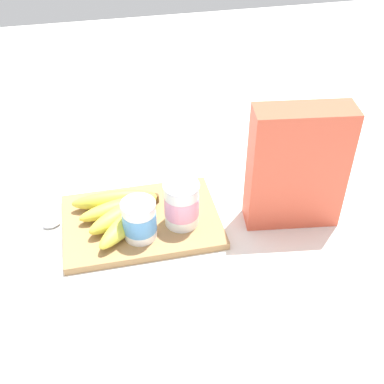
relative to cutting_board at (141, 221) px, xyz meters
The scene contains 7 objects.
ground_plane 0.01m from the cutting_board, ahead, with size 2.40×2.40×0.00m, color silver.
cutting_board is the anchor object (origin of this frame).
cereal_box 0.32m from the cutting_board, behind, with size 0.18×0.07×0.25m, color #D85138.
yogurt_cup_front 0.10m from the cutting_board, 160.33° to the left, with size 0.07×0.07×0.09m.
yogurt_cup_back 0.07m from the cutting_board, 81.24° to the left, with size 0.07×0.07×0.08m.
banana_bunch 0.05m from the cutting_board, 18.55° to the right, with size 0.18×0.17×0.04m.
spoon 0.21m from the cutting_board, ahead, with size 0.13×0.04×0.01m.
Camera 1 is at (0.06, 0.74, 0.68)m, focal length 46.31 mm.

